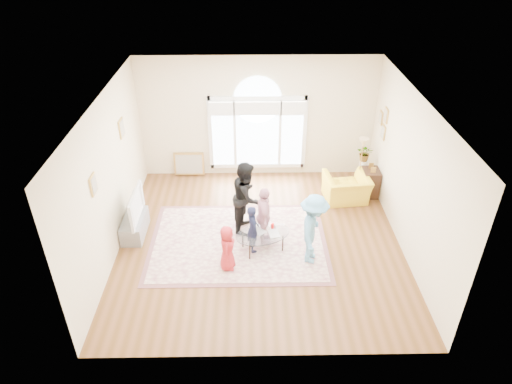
{
  "coord_description": "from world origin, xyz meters",
  "views": [
    {
      "loc": [
        -0.22,
        -7.84,
        6.15
      ],
      "look_at": [
        -0.08,
        0.3,
        1.06
      ],
      "focal_mm": 32.0,
      "sensor_mm": 36.0,
      "label": 1
    }
  ],
  "objects_px": {
    "area_rug": "(238,241)",
    "armchair": "(346,188)",
    "coffee_table": "(263,234)",
    "television": "(132,206)",
    "tv_console": "(135,226)"
  },
  "relations": [
    {
      "from": "tv_console",
      "to": "coffee_table",
      "type": "bearing_deg",
      "value": -12.02
    },
    {
      "from": "area_rug",
      "to": "television",
      "type": "distance_m",
      "value": 2.41
    },
    {
      "from": "area_rug",
      "to": "tv_console",
      "type": "distance_m",
      "value": 2.32
    },
    {
      "from": "area_rug",
      "to": "armchair",
      "type": "bearing_deg",
      "value": 31.99
    },
    {
      "from": "armchair",
      "to": "area_rug",
      "type": "bearing_deg",
      "value": 25.87
    },
    {
      "from": "area_rug",
      "to": "coffee_table",
      "type": "bearing_deg",
      "value": -27.04
    },
    {
      "from": "coffee_table",
      "to": "armchair",
      "type": "distance_m",
      "value": 2.83
    },
    {
      "from": "armchair",
      "to": "coffee_table",
      "type": "bearing_deg",
      "value": 35.98
    },
    {
      "from": "area_rug",
      "to": "television",
      "type": "relative_size",
      "value": 3.2
    },
    {
      "from": "tv_console",
      "to": "television",
      "type": "relative_size",
      "value": 0.89
    },
    {
      "from": "armchair",
      "to": "tv_console",
      "type": "bearing_deg",
      "value": 8.74
    },
    {
      "from": "area_rug",
      "to": "armchair",
      "type": "relative_size",
      "value": 3.45
    },
    {
      "from": "coffee_table",
      "to": "television",
      "type": "bearing_deg",
      "value": 148.07
    },
    {
      "from": "television",
      "to": "armchair",
      "type": "relative_size",
      "value": 1.08
    },
    {
      "from": "television",
      "to": "coffee_table",
      "type": "bearing_deg",
      "value": -12.05
    }
  ]
}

